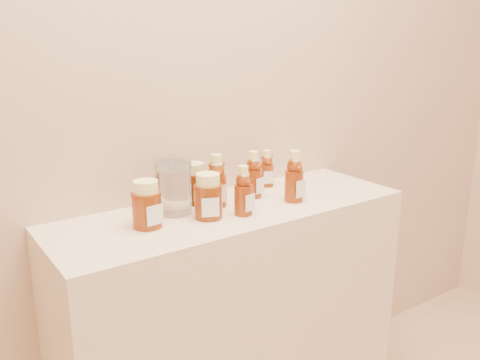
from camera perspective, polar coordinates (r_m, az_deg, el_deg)
wall_back at (r=1.74m, az=-4.61°, el=12.88°), size 3.50×0.02×2.70m
display_table at (r=1.85m, az=-0.71°, el=-16.38°), size 1.20×0.40×0.90m
bear_bottle_back_left at (r=1.65m, az=-2.64°, el=0.32°), size 0.08×0.08×0.20m
bear_bottle_back_mid at (r=1.74m, az=1.50°, el=0.96°), size 0.08×0.08×0.18m
bear_bottle_back_right at (r=1.88m, az=3.05°, el=1.60°), size 0.07×0.07×0.15m
bear_bottle_front_left at (r=1.57m, az=0.37°, el=-0.82°), size 0.07×0.07×0.18m
bear_bottle_front_right at (r=1.71m, az=6.11°, el=0.81°), size 0.07×0.07×0.20m
honey_jar_left at (r=1.50m, az=-10.46°, el=-2.67°), size 0.10×0.10×0.14m
honey_jar_back at (r=1.69m, az=-5.16°, el=-0.35°), size 0.09×0.09×0.14m
honey_jar_front at (r=1.55m, az=-3.58°, el=-1.80°), size 0.12×0.12×0.14m
glass_canister at (r=1.60m, az=-7.47°, el=-0.62°), size 0.14×0.14×0.18m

